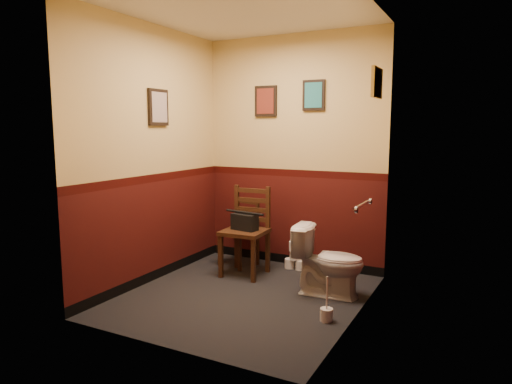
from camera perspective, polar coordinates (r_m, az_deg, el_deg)
floor at (r=4.59m, az=-1.47°, el=-12.86°), size 2.20×2.40×0.00m
ceiling at (r=4.42m, az=-1.60°, el=21.96°), size 2.20×2.40×0.00m
wall_back at (r=5.38m, az=4.67°, el=4.94°), size 2.20×0.00×2.70m
wall_front at (r=3.30m, az=-11.65°, el=2.93°), size 2.20×0.00×2.70m
wall_left at (r=4.92m, az=-12.86°, el=4.49°), size 0.00×2.40×2.70m
wall_right at (r=3.89m, az=12.84°, el=3.63°), size 0.00×2.40×2.70m
grab_bar at (r=4.18m, az=13.13°, el=-1.61°), size 0.05×0.56×0.06m
framed_print_back_a at (r=5.51m, az=1.23°, el=11.28°), size 0.28×0.04×0.36m
framed_print_back_b at (r=5.27m, az=7.23°, el=11.92°), size 0.26×0.04×0.34m
framed_print_left at (r=4.98m, az=-12.10°, el=10.31°), size 0.04×0.30×0.38m
framed_print_right at (r=4.49m, az=14.84°, el=13.07°), size 0.04×0.34×0.28m
toilet at (r=4.57m, az=9.09°, el=-8.58°), size 0.72×0.44×0.68m
toilet_brush at (r=4.07m, az=8.80°, el=-14.80°), size 0.11×0.11×0.39m
chair_left at (r=5.47m, az=-1.95°, el=-5.05°), size 0.44×0.44×0.79m
chair_right at (r=5.12m, az=-1.21°, el=-4.88°), size 0.48×0.48×0.98m
handbag at (r=5.06m, az=-1.43°, el=-3.74°), size 0.30×0.18×0.21m
tp_stack at (r=5.37m, az=4.90°, el=-7.63°), size 0.26×0.16×0.45m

